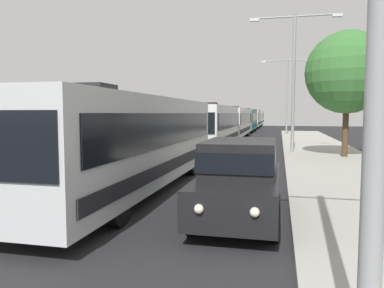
{
  "coord_description": "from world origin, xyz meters",
  "views": [
    {
      "loc": [
        3.3,
        1.91,
        2.55
      ],
      "look_at": [
        0.13,
        15.42,
        1.4
      ],
      "focal_mm": 34.85,
      "sensor_mm": 36.0,
      "label": 1
    }
  ],
  "objects": [
    {
      "name": "bus_lead",
      "position": [
        -1.3,
        13.37,
        1.69
      ],
      "size": [
        2.58,
        12.39,
        3.21
      ],
      "color": "silver",
      "rests_on": "ground_plane"
    },
    {
      "name": "bus_second_in_line",
      "position": [
        -1.3,
        27.51,
        1.69
      ],
      "size": [
        2.58,
        10.83,
        3.21
      ],
      "color": "silver",
      "rests_on": "ground_plane"
    },
    {
      "name": "bus_middle",
      "position": [
        -1.3,
        40.44,
        1.69
      ],
      "size": [
        2.58,
        12.25,
        3.21
      ],
      "color": "silver",
      "rests_on": "ground_plane"
    },
    {
      "name": "bus_fourth_in_line",
      "position": [
        -1.3,
        54.54,
        1.69
      ],
      "size": [
        2.58,
        10.8,
        3.21
      ],
      "color": "#33724C",
      "rests_on": "ground_plane"
    },
    {
      "name": "bus_rear",
      "position": [
        -1.3,
        67.54,
        1.69
      ],
      "size": [
        2.58,
        10.98,
        3.21
      ],
      "color": "silver",
      "rests_on": "ground_plane"
    },
    {
      "name": "bus_tail_end",
      "position": [
        -1.3,
        80.26,
        1.69
      ],
      "size": [
        2.58,
        10.89,
        3.21
      ],
      "color": "silver",
      "rests_on": "ground_plane"
    },
    {
      "name": "white_suv",
      "position": [
        2.4,
        10.76,
        1.03
      ],
      "size": [
        1.86,
        4.56,
        1.9
      ],
      "color": "black",
      "rests_on": "ground_plane"
    },
    {
      "name": "box_truck_oncoming",
      "position": [
        -4.6,
        81.19,
        1.71
      ],
      "size": [
        2.35,
        7.68,
        3.15
      ],
      "color": "white",
      "rests_on": "ground_plane"
    },
    {
      "name": "streetlamp_mid",
      "position": [
        4.1,
        25.7,
        5.26
      ],
      "size": [
        5.36,
        0.28,
        8.43
      ],
      "color": "gray",
      "rests_on": "sidewalk"
    },
    {
      "name": "streetlamp_far",
      "position": [
        4.1,
        46.05,
        5.39
      ],
      "size": [
        5.95,
        0.28,
        8.59
      ],
      "color": "gray",
      "rests_on": "sidewalk"
    },
    {
      "name": "roadside_tree",
      "position": [
        6.87,
        23.88,
        4.77
      ],
      "size": [
        4.5,
        4.5,
        6.88
      ],
      "color": "#4C3823",
      "rests_on": "sidewalk"
    }
  ]
}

